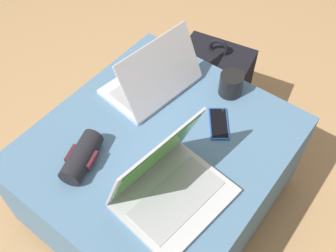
{
  "coord_description": "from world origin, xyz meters",
  "views": [
    {
      "loc": [
        -0.61,
        -0.51,
        1.5
      ],
      "look_at": [
        0.02,
        -0.02,
        0.51
      ],
      "focal_mm": 42.0,
      "sensor_mm": 36.0,
      "label": 1
    }
  ],
  "objects_px": {
    "laptop_near": "(168,185)",
    "backpack": "(215,85)",
    "cell_phone": "(219,124)",
    "wrist_brace": "(82,157)",
    "laptop_far": "(154,80)",
    "coffee_mug": "(232,84)"
  },
  "relations": [
    {
      "from": "laptop_near",
      "to": "backpack",
      "type": "distance_m",
      "value": 0.79
    },
    {
      "from": "cell_phone",
      "to": "wrist_brace",
      "type": "distance_m",
      "value": 0.48
    },
    {
      "from": "cell_phone",
      "to": "laptop_far",
      "type": "bearing_deg",
      "value": -36.66
    },
    {
      "from": "laptop_near",
      "to": "backpack",
      "type": "xyz_separation_m",
      "value": [
        0.69,
        0.25,
        -0.29
      ]
    },
    {
      "from": "laptop_far",
      "to": "coffee_mug",
      "type": "xyz_separation_m",
      "value": [
        0.16,
        -0.24,
        -0.0
      ]
    },
    {
      "from": "laptop_far",
      "to": "wrist_brace",
      "type": "xyz_separation_m",
      "value": [
        -0.4,
        -0.03,
        -0.01
      ]
    },
    {
      "from": "laptop_far",
      "to": "coffee_mug",
      "type": "relative_size",
      "value": 2.93
    },
    {
      "from": "wrist_brace",
      "to": "coffee_mug",
      "type": "distance_m",
      "value": 0.6
    },
    {
      "from": "laptop_near",
      "to": "laptop_far",
      "type": "bearing_deg",
      "value": 51.07
    },
    {
      "from": "laptop_near",
      "to": "wrist_brace",
      "type": "bearing_deg",
      "value": 112.05
    },
    {
      "from": "cell_phone",
      "to": "backpack",
      "type": "bearing_deg",
      "value": -94.97
    },
    {
      "from": "laptop_far",
      "to": "coffee_mug",
      "type": "height_order",
      "value": "laptop_far"
    },
    {
      "from": "backpack",
      "to": "wrist_brace",
      "type": "distance_m",
      "value": 0.81
    },
    {
      "from": "laptop_far",
      "to": "backpack",
      "type": "bearing_deg",
      "value": 177.66
    },
    {
      "from": "coffee_mug",
      "to": "cell_phone",
      "type": "bearing_deg",
      "value": -162.03
    },
    {
      "from": "backpack",
      "to": "cell_phone",
      "type": "bearing_deg",
      "value": 111.52
    },
    {
      "from": "laptop_far",
      "to": "coffee_mug",
      "type": "bearing_deg",
      "value": 131.56
    },
    {
      "from": "cell_phone",
      "to": "coffee_mug",
      "type": "distance_m",
      "value": 0.17
    },
    {
      "from": "wrist_brace",
      "to": "laptop_near",
      "type": "bearing_deg",
      "value": -74.66
    },
    {
      "from": "cell_phone",
      "to": "backpack",
      "type": "xyz_separation_m",
      "value": [
        0.36,
        0.23,
        -0.24
      ]
    },
    {
      "from": "laptop_far",
      "to": "wrist_brace",
      "type": "distance_m",
      "value": 0.4
    },
    {
      "from": "laptop_near",
      "to": "cell_phone",
      "type": "relative_size",
      "value": 2.34
    }
  ]
}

